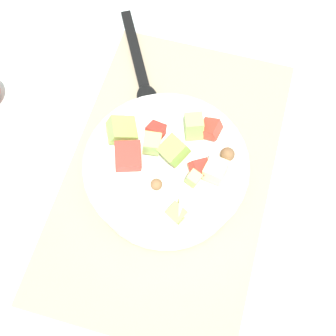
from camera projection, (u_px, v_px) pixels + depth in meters
ground_plane at (169, 174)px, 0.77m from camera, size 2.40×2.40×0.00m
placemat at (169, 173)px, 0.77m from camera, size 0.52×0.32×0.01m
salad_bowl at (168, 170)px, 0.72m from camera, size 0.24×0.24×0.12m
serving_spoon at (142, 76)px, 0.84m from camera, size 0.21×0.13×0.01m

